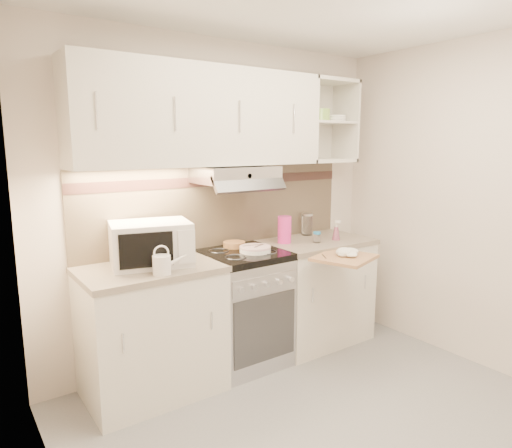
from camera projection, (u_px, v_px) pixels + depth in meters
name	position (u px, v px, depth m)	size (l,w,h in m)	color
ground	(344.00, 432.00, 2.74)	(3.00, 3.00, 0.00)	gray
room_shell	(309.00, 158.00, 2.75)	(3.04, 2.84, 2.52)	beige
base_cabinet_left	(152.00, 333.00, 3.13)	(0.90, 0.60, 0.86)	silver
worktop_left	(149.00, 270.00, 3.05)	(0.92, 0.62, 0.04)	gray
base_cabinet_right	(314.00, 292.00, 3.98)	(0.90, 0.60, 0.86)	silver
worktop_right	(316.00, 242.00, 3.90)	(0.92, 0.62, 0.04)	gray
electric_range	(243.00, 308.00, 3.55)	(0.60, 0.60, 0.90)	#B7B7BC
microwave	(151.00, 243.00, 3.08)	(0.59, 0.49, 0.29)	silver
watering_can	(163.00, 264.00, 2.86)	(0.22, 0.12, 0.19)	silver
plate_stack	(255.00, 249.00, 3.45)	(0.24, 0.24, 0.05)	white
bread_loaf	(234.00, 244.00, 3.61)	(0.18, 0.18, 0.04)	#A3683E
pink_pitcher	(285.00, 230.00, 3.75)	(0.12, 0.11, 0.22)	#DD2B8F
glass_jar	(307.00, 224.00, 4.08)	(0.10, 0.10, 0.19)	silver
spice_jar	(317.00, 237.00, 3.78)	(0.06, 0.06, 0.09)	silver
spray_bottle	(336.00, 232.00, 3.88)	(0.07, 0.07, 0.18)	pink
cutting_board	(344.00, 258.00, 3.40)	(0.43, 0.38, 0.02)	tan
dish_towel	(349.00, 252.00, 3.38)	(0.22, 0.19, 0.06)	white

